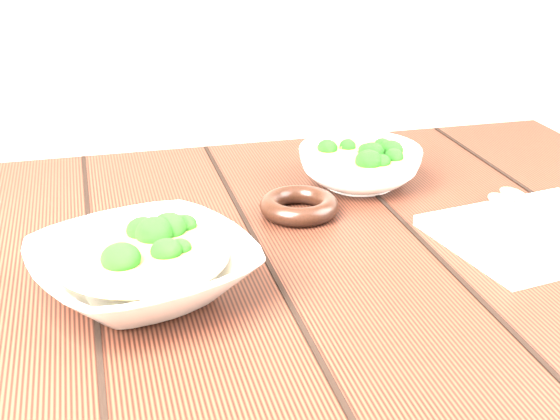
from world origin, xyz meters
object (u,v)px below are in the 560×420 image
table (275,328)px  soup_bowl_front (143,268)px  soup_bowl_back (360,165)px  trivet (299,206)px  napkin (538,233)px

table → soup_bowl_front: size_ratio=4.06×
table → soup_bowl_back: size_ratio=6.07×
trivet → napkin: 0.31m
soup_bowl_front → trivet: bearing=36.9°
soup_bowl_back → trivet: bearing=-143.6°
soup_bowl_front → trivet: soup_bowl_front is taller
table → soup_bowl_front: (-0.17, -0.08, 0.15)m
table → trivet: bearing=56.5°
table → soup_bowl_back: bearing=44.5°
table → soup_bowl_back: 0.28m
soup_bowl_front → trivet: 0.28m
soup_bowl_front → soup_bowl_back: soup_bowl_front is taller
soup_bowl_back → napkin: bearing=-56.5°
table → trivet: size_ratio=11.28×
soup_bowl_back → trivet: 0.15m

